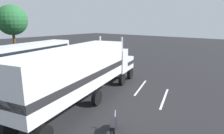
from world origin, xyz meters
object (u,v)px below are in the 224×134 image
(motorcycle, at_px, (114,127))
(person_bystander, at_px, (70,78))
(semi_truck, at_px, (84,69))
(tree_center, at_px, (12,20))
(parked_bus, at_px, (31,55))

(motorcycle, bearing_deg, person_bystander, 66.02)
(semi_truck, relative_size, motorcycle, 7.76)
(semi_truck, bearing_deg, motorcycle, -115.00)
(person_bystander, xyz_separation_m, motorcycle, (-3.48, -7.82, -0.41))
(semi_truck, distance_m, motorcycle, 5.32)
(person_bystander, height_order, tree_center, tree_center)
(semi_truck, xyz_separation_m, motorcycle, (-2.07, -4.45, -2.04))
(tree_center, bearing_deg, person_bystander, -102.27)
(parked_bus, relative_size, tree_center, 1.32)
(parked_bus, distance_m, tree_center, 13.59)
(person_bystander, distance_m, motorcycle, 8.57)
(semi_truck, height_order, parked_bus, semi_truck)
(tree_center, bearing_deg, semi_truck, -103.83)
(parked_bus, bearing_deg, tree_center, 72.70)
(parked_bus, xyz_separation_m, tree_center, (3.86, 12.40, 3.98))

